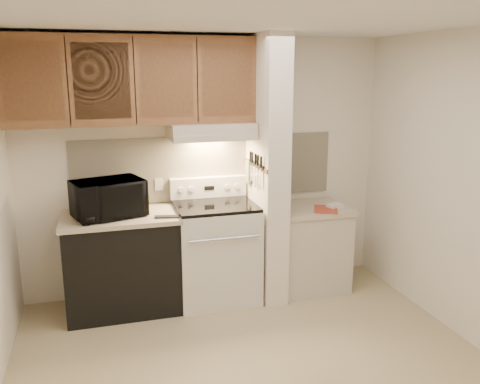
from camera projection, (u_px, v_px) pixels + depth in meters
name	position (u px, v px, depth m)	size (l,w,h in m)	color
floor	(251.00, 360.00, 3.92)	(3.60, 3.60, 0.00)	tan
ceiling	(253.00, 19.00, 3.33)	(3.60, 3.60, 0.00)	white
wall_back	(207.00, 166.00, 5.02)	(3.60, 0.02, 2.50)	white
wall_right	(464.00, 187.00, 4.11)	(0.02, 3.00, 2.50)	white
backsplash	(207.00, 168.00, 5.02)	(2.60, 0.02, 0.63)	#F4E9C5
range_body	(216.00, 253.00, 4.89)	(0.76, 0.65, 0.92)	silver
oven_window	(224.00, 261.00, 4.58)	(0.50, 0.01, 0.30)	black
oven_handle	(225.00, 239.00, 4.49)	(0.02, 0.02, 0.65)	silver
cooktop	(215.00, 205.00, 4.78)	(0.74, 0.64, 0.03)	black
range_backguard	(208.00, 187.00, 5.02)	(0.76, 0.08, 0.20)	silver
range_display	(209.00, 188.00, 4.98)	(0.10, 0.01, 0.04)	black
range_knob_left_outer	(181.00, 190.00, 4.90)	(0.05, 0.05, 0.02)	silver
range_knob_left_inner	(191.00, 189.00, 4.92)	(0.05, 0.05, 0.02)	silver
range_knob_right_inner	(227.00, 187.00, 5.02)	(0.05, 0.05, 0.02)	silver
range_knob_right_outer	(237.00, 186.00, 5.05)	(0.05, 0.05, 0.02)	silver
dishwasher_front	(122.00, 265.00, 4.66)	(1.00, 0.63, 0.87)	black
left_countertop	(120.00, 217.00, 4.56)	(1.04, 0.67, 0.04)	beige
spoon_rest	(167.00, 217.00, 4.47)	(0.22, 0.07, 0.01)	black
teal_jar	(123.00, 203.00, 4.76)	(0.09, 0.09, 0.10)	#256D60
outlet	(159.00, 184.00, 4.91)	(0.08, 0.01, 0.12)	beige
microwave	(108.00, 198.00, 4.47)	(0.59, 0.40, 0.33)	black
partition_pillar	(267.00, 170.00, 4.84)	(0.22, 0.70, 2.50)	white
pillar_trim	(255.00, 165.00, 4.79)	(0.01, 0.70, 0.04)	brown
knife_strip	(256.00, 164.00, 4.74)	(0.02, 0.42, 0.04)	black
knife_blade_a	(260.00, 178.00, 4.62)	(0.01, 0.04, 0.16)	silver
knife_handle_a	(261.00, 162.00, 4.56)	(0.02, 0.02, 0.10)	black
knife_blade_b	(257.00, 177.00, 4.70)	(0.01, 0.04, 0.18)	silver
knife_handle_b	(258.00, 160.00, 4.65)	(0.02, 0.02, 0.10)	black
knife_blade_c	(255.00, 177.00, 4.76)	(0.01, 0.04, 0.20)	silver
knife_handle_c	(256.00, 159.00, 4.71)	(0.02, 0.02, 0.10)	black
knife_blade_d	(252.00, 173.00, 4.85)	(0.01, 0.04, 0.16)	silver
knife_handle_d	(252.00, 157.00, 4.81)	(0.02, 0.02, 0.10)	black
knife_blade_e	(250.00, 173.00, 4.91)	(0.01, 0.04, 0.18)	silver
knife_handle_e	(251.00, 156.00, 4.86)	(0.02, 0.02, 0.10)	black
oven_mitt	(248.00, 172.00, 4.97)	(0.03, 0.09, 0.22)	gray
right_cab_base	(309.00, 249.00, 5.16)	(0.70, 0.60, 0.81)	beige
right_countertop	(310.00, 209.00, 5.06)	(0.74, 0.64, 0.04)	beige
red_folder	(326.00, 209.00, 4.94)	(0.22, 0.30, 0.01)	#B33B2B
white_box	(335.00, 206.00, 5.01)	(0.15, 0.10, 0.04)	white
range_hood	(211.00, 131.00, 4.73)	(0.78, 0.44, 0.15)	beige
hood_lip	(216.00, 138.00, 4.55)	(0.78, 0.04, 0.06)	beige
upper_cabinets	(133.00, 81.00, 4.48)	(2.18, 0.33, 0.77)	brown
cab_door_a	(32.00, 82.00, 4.11)	(0.46, 0.01, 0.63)	brown
cab_gap_a	(68.00, 81.00, 4.18)	(0.01, 0.01, 0.73)	black
cab_door_b	(102.00, 81.00, 4.26)	(0.46, 0.01, 0.63)	brown
cab_gap_b	(135.00, 81.00, 4.33)	(0.01, 0.01, 0.73)	black
cab_door_c	(167.00, 81.00, 4.40)	(0.46, 0.01, 0.63)	brown
cab_gap_c	(197.00, 81.00, 4.48)	(0.01, 0.01, 0.73)	black
cab_door_d	(227.00, 80.00, 4.55)	(0.46, 0.01, 0.63)	brown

